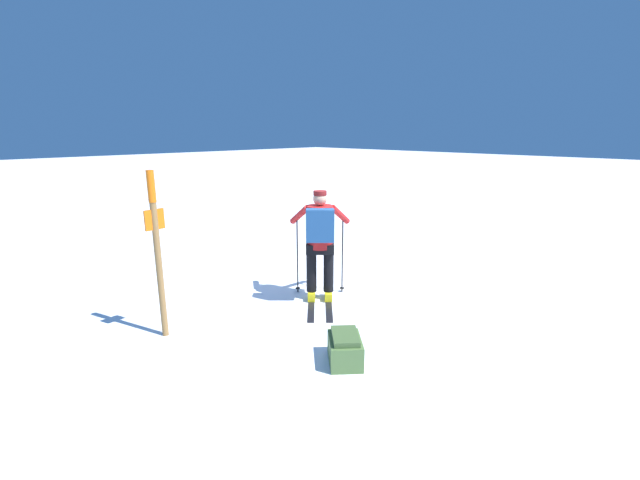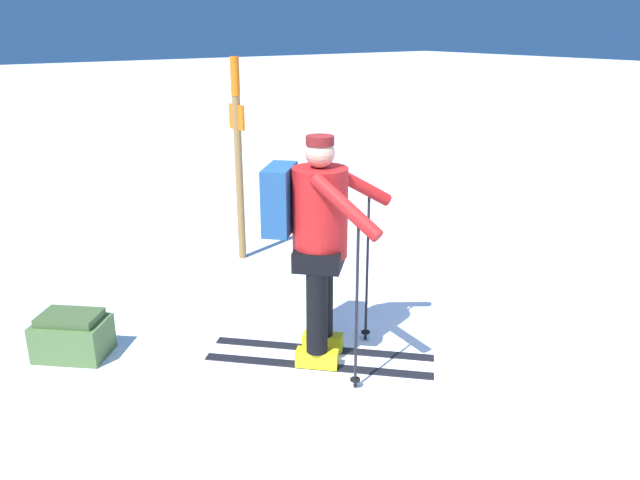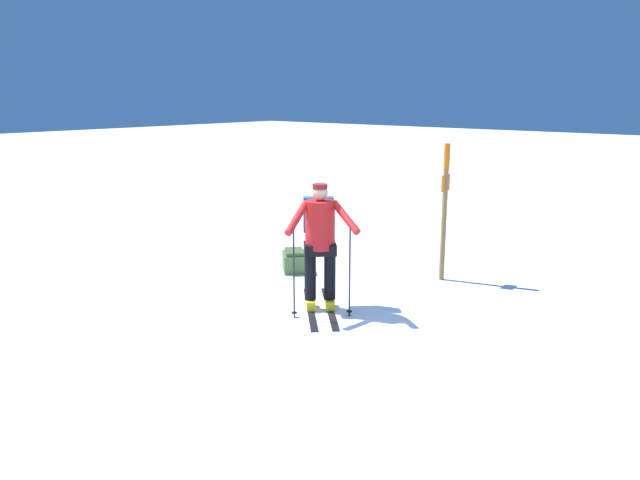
{
  "view_description": "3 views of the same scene",
  "coord_description": "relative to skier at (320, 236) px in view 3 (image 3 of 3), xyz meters",
  "views": [
    {
      "loc": [
        -4.53,
        4.79,
        2.48
      ],
      "look_at": [
        -0.33,
        0.49,
        0.92
      ],
      "focal_mm": 24.0,
      "sensor_mm": 36.0,
      "label": 1
    },
    {
      "loc": [
        -2.69,
        -2.79,
        2.32
      ],
      "look_at": [
        -0.33,
        0.49,
        0.92
      ],
      "focal_mm": 35.0,
      "sensor_mm": 36.0,
      "label": 2
    },
    {
      "loc": [
        4.63,
        -5.41,
        2.74
      ],
      "look_at": [
        -0.33,
        0.49,
        0.92
      ],
      "focal_mm": 35.0,
      "sensor_mm": 36.0,
      "label": 3
    }
  ],
  "objects": [
    {
      "name": "dropped_backpack",
      "position": [
        -1.43,
        1.08,
        -0.81
      ],
      "size": [
        0.61,
        0.6,
        0.34
      ],
      "color": "#4C6B38",
      "rests_on": "ground_plane"
    },
    {
      "name": "skier",
      "position": [
        0.0,
        0.0,
        0.0
      ],
      "size": [
        1.4,
        1.42,
        1.64
      ],
      "color": "black",
      "rests_on": "ground_plane"
    },
    {
      "name": "ground_plane",
      "position": [
        0.35,
        -0.51,
        -0.97
      ],
      "size": [
        80.0,
        80.0,
        0.0
      ],
      "primitive_type": "plane",
      "color": "white"
    },
    {
      "name": "trail_marker",
      "position": [
        0.58,
        2.15,
        0.24
      ],
      "size": [
        0.09,
        0.24,
        2.04
      ],
      "color": "olive",
      "rests_on": "ground_plane"
    }
  ]
}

